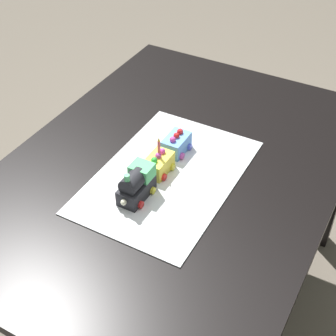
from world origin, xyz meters
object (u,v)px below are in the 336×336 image
(dining_table, at_px, (172,191))
(cake_car_caboose_sky_blue, at_px, (176,144))
(cake_locomotive, at_px, (136,184))
(cake_car_hopper_lemon, at_px, (158,164))
(birthday_candle, at_px, (159,145))

(dining_table, bearing_deg, cake_car_caboose_sky_blue, 19.13)
(dining_table, height_order, cake_car_caboose_sky_blue, cake_car_caboose_sky_blue)
(dining_table, xyz_separation_m, cake_locomotive, (-0.18, 0.02, 0.16))
(cake_locomotive, bearing_deg, dining_table, -7.76)
(cake_locomotive, distance_m, cake_car_hopper_lemon, 0.13)
(birthday_candle, bearing_deg, dining_table, -28.91)
(dining_table, xyz_separation_m, birthday_candle, (-0.04, 0.02, 0.21))
(dining_table, xyz_separation_m, cake_car_caboose_sky_blue, (0.07, 0.02, 0.14))
(cake_car_hopper_lemon, distance_m, birthday_candle, 0.07)
(cake_locomotive, height_order, birthday_candle, birthday_candle)
(cake_locomotive, relative_size, birthday_candle, 2.55)
(cake_locomotive, height_order, cake_car_caboose_sky_blue, cake_locomotive)
(cake_locomotive, relative_size, cake_car_caboose_sky_blue, 1.40)
(cake_car_caboose_sky_blue, bearing_deg, birthday_candle, -180.00)
(dining_table, relative_size, cake_car_hopper_lemon, 14.00)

